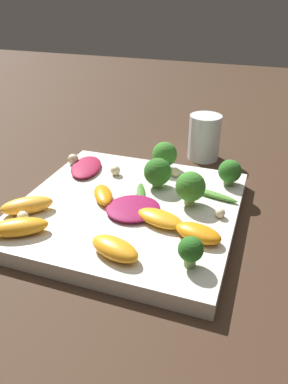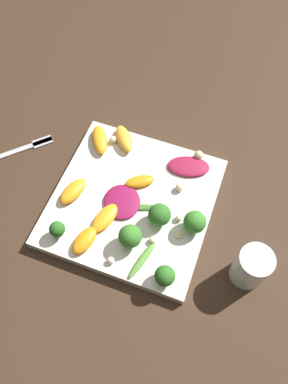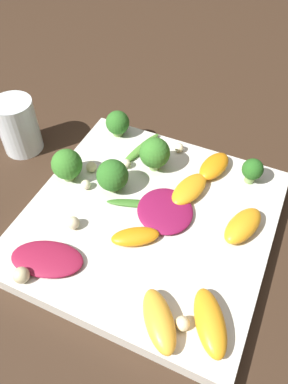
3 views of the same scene
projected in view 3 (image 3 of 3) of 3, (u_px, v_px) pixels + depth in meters
The scene contains 25 objects.
ground_plane at pixel (148, 227), 0.49m from camera, with size 2.40×2.40×0.00m, color #382619.
plate at pixel (149, 222), 0.49m from camera, with size 0.30×0.30×0.02m.
drinking_glass at pixel (18, 126), 0.56m from camera, with size 0.06×0.06×0.09m.
radicchio_leaf_0 at pixel (165, 211), 0.48m from camera, with size 0.10×0.10×0.01m.
radicchio_leaf_1 at pixel (47, 259), 0.43m from camera, with size 0.07×0.10×0.01m.
orange_segment_0 at pixel (139, 238), 0.45m from camera, with size 0.05×0.06×0.01m.
orange_segment_1 at pixel (243, 226), 0.46m from camera, with size 0.07×0.05×0.02m.
orange_segment_2 at pixel (159, 321), 0.38m from camera, with size 0.07×0.07×0.02m.
orange_segment_3 at pixel (210, 322), 0.38m from camera, with size 0.08×0.06×0.02m.
orange_segment_4 at pixel (189, 189), 0.50m from camera, with size 0.07×0.05×0.02m.
orange_segment_5 at pixel (214, 166), 0.52m from camera, with size 0.07×0.04×0.02m.
broccoli_floret_0 at pixel (112, 176), 0.49m from camera, with size 0.04×0.04×0.05m.
broccoli_floret_1 at pixel (67, 165), 0.50m from camera, with size 0.04×0.04×0.05m.
broccoli_floret_2 at pixel (118, 123), 0.57m from camera, with size 0.04×0.04×0.04m.
broccoli_floret_3 at pixel (155, 153), 0.51m from camera, with size 0.04×0.04×0.05m.
broccoli_floret_4 at pixel (252, 170), 0.50m from camera, with size 0.03×0.03×0.04m.
arugula_sprig_0 at pixel (135, 203), 0.49m from camera, with size 0.04×0.07×0.01m.
arugula_sprig_1 at pixel (141, 148), 0.56m from camera, with size 0.08×0.03×0.01m.
macadamia_nut_0 at pixel (126, 164), 0.53m from camera, with size 0.01×0.01×0.01m.
macadamia_nut_1 at pixel (182, 323), 0.38m from camera, with size 0.02×0.02×0.02m.
macadamia_nut_2 at pixel (21, 275), 0.41m from camera, with size 0.02×0.02×0.02m.
macadamia_nut_3 at pixel (91, 167), 0.53m from camera, with size 0.01×0.01×0.01m.
macadamia_nut_4 at pixel (73, 223), 0.46m from camera, with size 0.02×0.02×0.02m.
macadamia_nut_5 at pixel (179, 148), 0.55m from camera, with size 0.01×0.01×0.01m.
macadamia_nut_6 at pixel (86, 185), 0.50m from camera, with size 0.01×0.01×0.01m.
Camera 3 is at (-0.27, -0.11, 0.40)m, focal length 35.00 mm.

